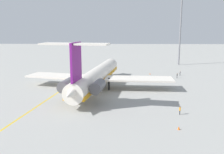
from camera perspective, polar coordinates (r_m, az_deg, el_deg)
ground at (r=71.07m, az=-9.68°, el=-2.09°), size 392.17×392.17×0.00m
main_jetliner at (r=65.66m, az=-3.69°, el=0.24°), size 46.31×41.08×13.51m
ground_crew_near_nose at (r=83.90m, az=14.88°, el=0.45°), size 0.41×0.27×1.66m
ground_crew_near_tail at (r=48.73m, az=15.49°, el=-7.24°), size 0.43×0.27×1.68m
ground_crew_starboard at (r=88.85m, az=15.53°, el=1.01°), size 0.27×0.43×1.68m
safety_cone_wingtip at (r=42.07m, az=15.24°, el=-11.36°), size 0.40×0.40×0.55m
safety_cone_tail at (r=88.77m, az=8.82°, el=0.76°), size 0.40×0.40×0.55m
taxiway_centreline at (r=69.03m, az=-10.92°, el=-2.53°), size 106.02×15.57×0.01m
light_mast at (r=114.18m, az=15.59°, el=10.74°), size 4.00×0.70×29.63m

